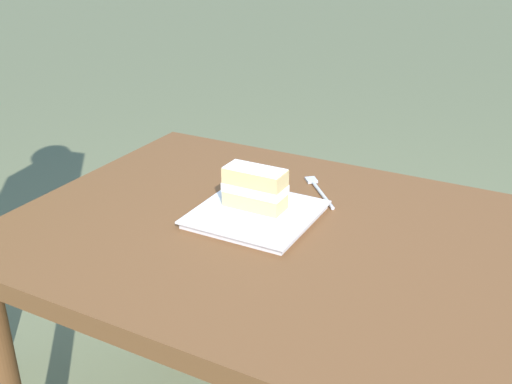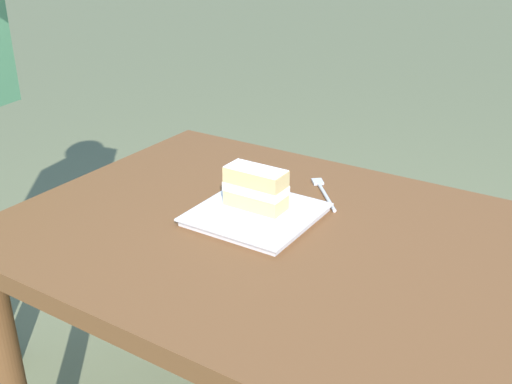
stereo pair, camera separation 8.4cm
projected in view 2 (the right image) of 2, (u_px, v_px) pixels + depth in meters
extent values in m
cylinder|color=brown|center=(197.00, 262.00, 1.84)|extent=(0.07, 0.07, 0.72)
cube|color=brown|center=(312.00, 250.00, 1.16)|extent=(1.23, 0.79, 0.04)
cube|color=white|center=(256.00, 215.00, 1.24)|extent=(0.23, 0.23, 0.01)
cube|color=white|center=(256.00, 212.00, 1.23)|extent=(0.24, 0.24, 0.00)
cube|color=#E0C17A|center=(256.00, 200.00, 1.24)|extent=(0.13, 0.06, 0.03)
cube|color=white|center=(256.00, 188.00, 1.23)|extent=(0.13, 0.06, 0.02)
sphere|color=#B21923|center=(266.00, 186.00, 1.25)|extent=(0.01, 0.01, 0.01)
sphere|color=#B21923|center=(268.00, 186.00, 1.25)|extent=(0.01, 0.01, 0.01)
cube|color=#E0C17A|center=(256.00, 177.00, 1.22)|extent=(0.13, 0.06, 0.03)
cube|color=white|center=(256.00, 169.00, 1.21)|extent=(0.12, 0.05, 0.00)
cylinder|color=silver|center=(327.00, 197.00, 1.32)|extent=(0.10, 0.11, 0.01)
cube|color=silver|center=(318.00, 182.00, 1.40)|extent=(0.04, 0.04, 0.01)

